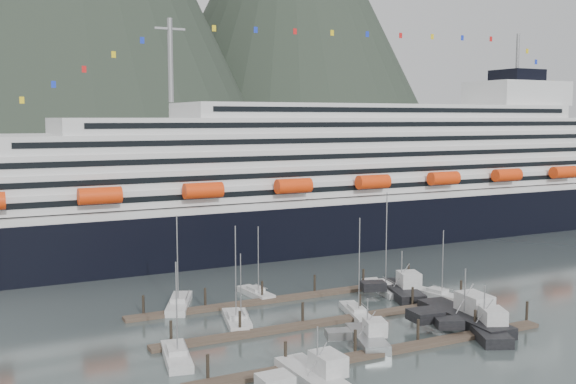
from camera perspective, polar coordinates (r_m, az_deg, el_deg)
name	(u,v)px	position (r m, az deg, el deg)	size (l,w,h in m)	color
ground	(370,325)	(91.74, 6.97, -11.08)	(1600.00, 1600.00, 0.00)	#4E5C5B
cruise_ship	(347,186)	(150.81, 5.00, 0.47)	(210.00, 30.40, 50.30)	black
dock_near	(382,351)	(81.22, 7.99, -13.20)	(48.18, 2.28, 3.20)	#413429
dock_mid	(327,321)	(91.64, 3.28, -10.86)	(48.18, 2.28, 3.20)	#413429
dock_far	(284,298)	(102.66, -0.38, -8.96)	(48.18, 2.28, 3.20)	#413429
sailboat_a	(177,357)	(79.39, -9.41, -13.61)	(4.34, 9.63, 12.02)	#B3B3B3
sailboat_b	(235,321)	(91.61, -4.50, -10.80)	(4.60, 9.59, 13.76)	#B3B3B3
sailboat_c	(240,320)	(92.05, -4.06, -10.74)	(4.38, 8.55, 9.92)	#B3B3B3
sailboat_d	(357,313)	(95.15, 5.82, -10.17)	(4.80, 10.09, 14.28)	#B3B3B3
sailboat_e	(179,304)	(100.18, -9.20, -9.35)	(6.94, 11.05, 14.06)	#B3B3B3
sailboat_f	(256,293)	(104.93, -2.74, -8.57)	(3.12, 8.28, 11.33)	#B3B3B3
sailboat_g	(383,288)	(108.67, 8.02, -8.08)	(4.40, 10.93, 16.29)	#B3B3B3
sailboat_h	(437,295)	(106.27, 12.53, -8.53)	(4.34, 8.70, 10.95)	#B3B3B3
trawler_a	(316,379)	(71.22, 2.38, -15.50)	(9.17, 12.74, 6.97)	#B3B3B3
trawler_b	(366,337)	(84.12, 6.65, -12.11)	(8.08, 10.04, 6.15)	gray
trawler_c	(463,317)	(94.01, 14.59, -10.17)	(11.57, 16.36, 8.27)	black
trawler_d	(483,327)	(90.39, 16.14, -10.96)	(10.11, 12.17, 6.99)	black
trawler_e	(400,290)	(106.20, 9.50, -8.16)	(10.07, 12.50, 7.75)	black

